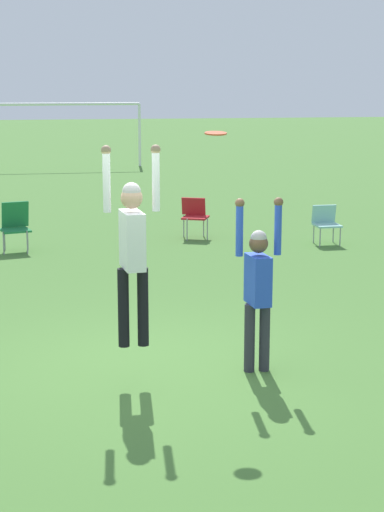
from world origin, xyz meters
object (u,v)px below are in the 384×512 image
(person_jumping, at_px, (132,241))
(frisbee, at_px, (216,133))
(person_defending, at_px, (258,282))
(camping_chair_0, at_px, (15,223))
(camping_chair_2, at_px, (326,221))
(camping_chair_1, at_px, (195,214))

(person_jumping, distance_m, frisbee, 1.43)
(person_defending, xyz_separation_m, frisbee, (-0.49, -0.05, 1.64))
(frisbee, distance_m, camping_chair_0, 8.11)
(person_jumping, bearing_deg, person_defending, -90.00)
(frisbee, relative_size, camping_chair_0, 0.25)
(person_jumping, distance_m, camping_chair_2, 8.63)
(person_defending, distance_m, frisbee, 1.71)
(person_defending, distance_m, camping_chair_1, 8.23)
(person_jumping, xyz_separation_m, frisbee, (0.90, 0.09, 1.11))
(person_jumping, relative_size, camping_chair_0, 2.30)
(camping_chair_0, height_order, camping_chair_1, camping_chair_0)
(camping_chair_0, distance_m, camping_chair_2, 6.05)
(camping_chair_1, bearing_deg, camping_chair_2, 178.60)
(person_jumping, height_order, person_defending, person_jumping)
(person_jumping, relative_size, camping_chair_2, 2.81)
(person_jumping, height_order, camping_chair_1, person_jumping)
(person_jumping, relative_size, camping_chair_1, 2.63)
(camping_chair_0, xyz_separation_m, camping_chair_2, (6.04, -0.32, -0.08))
(camping_chair_2, bearing_deg, camping_chair_1, -24.85)
(frisbee, xyz_separation_m, camping_chair_0, (-2.37, 7.46, -2.13))
(camping_chair_1, distance_m, camping_chair_2, 2.68)
(camping_chair_0, bearing_deg, frisbee, 92.80)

